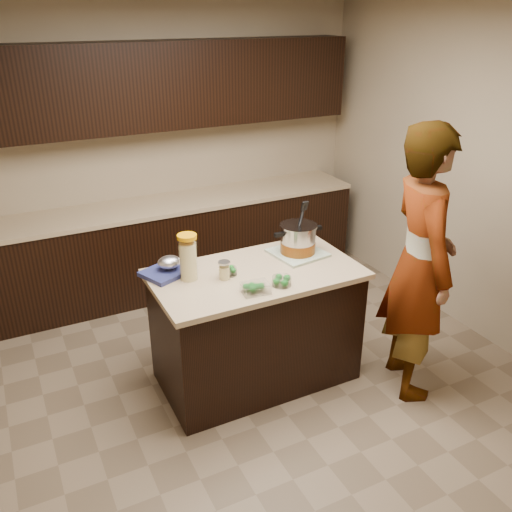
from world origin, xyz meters
The scene contains 13 objects.
ground_plane centered at (0.00, 0.00, 0.00)m, with size 4.00×4.00×0.00m, color brown.
room_shell centered at (0.00, 0.00, 1.71)m, with size 4.04×4.04×2.72m.
back_cabinets centered at (0.00, 1.74, 0.94)m, with size 3.60×0.63×2.33m.
island centered at (0.00, 0.00, 0.45)m, with size 1.46×0.81×0.90m.
dish_towel centered at (0.41, 0.12, 0.91)m, with size 0.36×0.36×0.02m, color #577750.
stock_pot centered at (0.41, 0.12, 1.01)m, with size 0.39×0.29×0.39m.
lemonade_pitcher centered at (-0.46, 0.11, 1.05)m, with size 0.16×0.16×0.32m.
mason_jar centered at (-0.24, 0.00, 0.96)m, with size 0.11×0.11×0.14m.
broccoli_tub_left centered at (-0.19, 0.04, 0.92)m, with size 0.14×0.14×0.05m.
broccoli_tub_right centered at (0.06, -0.26, 0.93)m, with size 0.16×0.16×0.06m.
broccoli_tub_rect centered at (-0.14, -0.27, 0.93)m, with size 0.19×0.15×0.06m.
blue_tray centered at (-0.56, 0.24, 0.94)m, with size 0.39×0.36×0.12m.
person centered at (0.98, -0.55, 0.98)m, with size 0.72×0.47×1.96m, color gray.
Camera 1 is at (-1.52, -3.04, 2.59)m, focal length 38.00 mm.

